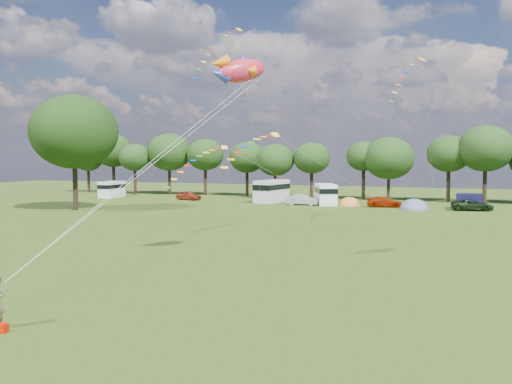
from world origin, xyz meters
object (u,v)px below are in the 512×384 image
(tent_greyblue, at_px, (414,210))
(campervan_b, at_px, (272,190))
(car_c, at_px, (385,202))
(car_b, at_px, (302,200))
(tent_orange, at_px, (350,206))
(campervan_c, at_px, (326,194))
(car_a, at_px, (189,195))
(car_d, at_px, (472,205))
(big_tree, at_px, (74,132))
(fish_kite, at_px, (237,70))
(campervan_a, at_px, (112,189))

(tent_greyblue, bearing_deg, campervan_b, 167.34)
(car_c, bearing_deg, car_b, 83.43)
(tent_orange, bearing_deg, campervan_c, 166.15)
(car_a, xyz_separation_m, car_d, (37.68, -2.28, -0.01))
(car_b, bearing_deg, tent_orange, -84.57)
(car_c, height_order, campervan_b, campervan_b)
(car_d, bearing_deg, campervan_c, 75.07)
(big_tree, distance_m, campervan_c, 31.73)
(big_tree, distance_m, fish_kite, 38.80)
(car_b, bearing_deg, tent_greyblue, -101.39)
(tent_greyblue, bearing_deg, campervan_a, 174.90)
(big_tree, height_order, car_d, big_tree)
(campervan_b, distance_m, tent_greyblue, 19.63)
(car_c, relative_size, tent_orange, 1.37)
(car_d, bearing_deg, car_b, 81.44)
(car_c, height_order, campervan_a, campervan_a)
(car_a, distance_m, car_b, 17.57)
(tent_greyblue, xyz_separation_m, fish_kite, (-6.04, -38.53, 11.06))
(car_d, bearing_deg, tent_greyblue, 93.08)
(tent_greyblue, bearing_deg, big_tree, -158.26)
(big_tree, xyz_separation_m, campervan_a, (-8.09, 18.51, -7.73))
(big_tree, distance_m, car_a, 20.60)
(car_a, xyz_separation_m, campervan_a, (-13.23, 0.40, 0.63))
(car_a, bearing_deg, car_c, -80.15)
(car_c, bearing_deg, tent_greyblue, -131.44)
(tent_greyblue, bearing_deg, campervan_c, 163.76)
(tent_orange, xyz_separation_m, fish_kite, (2.04, -41.03, 11.06))
(big_tree, xyz_separation_m, campervan_c, (25.10, 17.85, -7.61))
(fish_kite, bearing_deg, campervan_c, 44.40)
(car_b, height_order, campervan_c, campervan_c)
(car_b, height_order, campervan_b, campervan_b)
(car_b, xyz_separation_m, tent_orange, (5.82, 1.17, -0.67))
(big_tree, relative_size, fish_kite, 3.77)
(car_c, height_order, tent_orange, car_c)
(tent_orange, bearing_deg, big_tree, -149.02)
(tent_orange, height_order, tent_greyblue, tent_greyblue)
(car_b, height_order, car_c, car_b)
(car_d, distance_m, campervan_c, 17.84)
(campervan_b, xyz_separation_m, campervan_c, (7.73, -0.98, -0.19))
(campervan_c, bearing_deg, car_b, 105.43)
(campervan_c, distance_m, fish_kite, 43.27)
(fish_kite, bearing_deg, car_a, 68.14)
(car_d, relative_size, tent_orange, 1.56)
(car_c, distance_m, car_d, 10.09)
(campervan_a, height_order, campervan_c, campervan_c)
(campervan_c, xyz_separation_m, tent_greyblue, (11.36, -3.31, -1.39))
(car_c, xyz_separation_m, tent_greyblue, (3.70, -2.16, -0.61))
(car_b, distance_m, campervan_b, 6.04)
(tent_greyblue, distance_m, fish_kite, 40.54)
(campervan_b, relative_size, fish_kite, 1.81)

